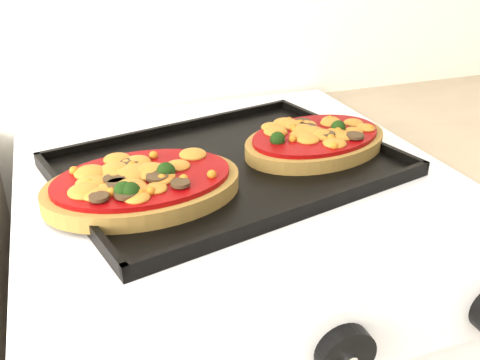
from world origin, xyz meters
name	(u,v)px	position (x,y,z in m)	size (l,w,h in m)	color
control_panel	(335,339)	(0.04, 1.39, 0.85)	(0.60, 0.02, 0.09)	white
knob_center	(345,353)	(0.04, 1.37, 0.85)	(0.06, 0.06, 0.02)	black
baking_tray	(228,164)	(0.03, 1.68, 0.92)	(0.45, 0.33, 0.02)	black
pizza_left	(143,182)	(-0.10, 1.64, 0.94)	(0.25, 0.17, 0.04)	olive
pizza_right	(316,139)	(0.17, 1.69, 0.94)	(0.23, 0.16, 0.03)	olive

